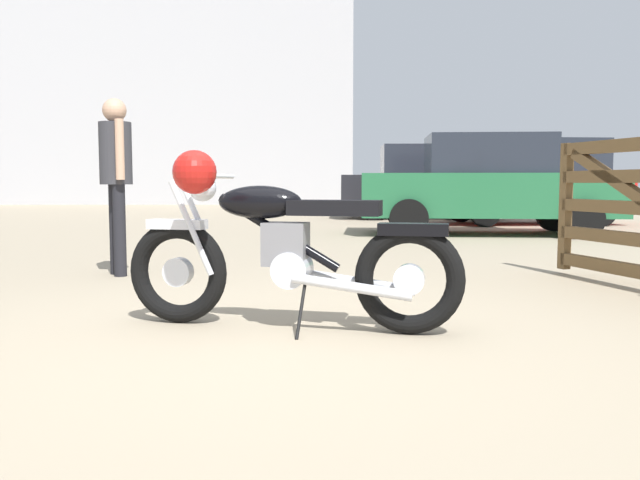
{
  "coord_description": "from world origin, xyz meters",
  "views": [
    {
      "loc": [
        0.1,
        -3.61,
        0.88
      ],
      "look_at": [
        0.32,
        1.22,
        0.46
      ],
      "focal_mm": 37.25,
      "sensor_mm": 36.0,
      "label": 1
    }
  ],
  "objects_px": {
    "vintage_motorcycle": "(279,247)",
    "bystander": "(116,167)",
    "blue_hatchback_right": "(424,181)",
    "white_estate_far": "(487,185)",
    "pale_sedan_back": "(532,181)"
  },
  "relations": [
    {
      "from": "blue_hatchback_right",
      "to": "white_estate_far",
      "type": "relative_size",
      "value": 0.92
    },
    {
      "from": "vintage_motorcycle",
      "to": "white_estate_far",
      "type": "height_order",
      "value": "white_estate_far"
    },
    {
      "from": "bystander",
      "to": "pale_sedan_back",
      "type": "relative_size",
      "value": 0.42
    },
    {
      "from": "vintage_motorcycle",
      "to": "bystander",
      "type": "xyz_separation_m",
      "value": [
        -1.57,
        2.39,
        0.53
      ]
    },
    {
      "from": "vintage_motorcycle",
      "to": "pale_sedan_back",
      "type": "height_order",
      "value": "pale_sedan_back"
    },
    {
      "from": "bystander",
      "to": "white_estate_far",
      "type": "height_order",
      "value": "white_estate_far"
    },
    {
      "from": "vintage_motorcycle",
      "to": "bystander",
      "type": "distance_m",
      "value": 2.9
    },
    {
      "from": "blue_hatchback_right",
      "to": "white_estate_far",
      "type": "xyz_separation_m",
      "value": [
        0.05,
        -5.0,
        -0.08
      ]
    },
    {
      "from": "vintage_motorcycle",
      "to": "blue_hatchback_right",
      "type": "height_order",
      "value": "blue_hatchback_right"
    },
    {
      "from": "vintage_motorcycle",
      "to": "white_estate_far",
      "type": "relative_size",
      "value": 0.46
    },
    {
      "from": "blue_hatchback_right",
      "to": "pale_sedan_back",
      "type": "bearing_deg",
      "value": 132.99
    },
    {
      "from": "vintage_motorcycle",
      "to": "bystander",
      "type": "relative_size",
      "value": 1.23
    },
    {
      "from": "pale_sedan_back",
      "to": "blue_hatchback_right",
      "type": "height_order",
      "value": "same"
    },
    {
      "from": "white_estate_far",
      "to": "bystander",
      "type": "bearing_deg",
      "value": -128.95
    },
    {
      "from": "bystander",
      "to": "pale_sedan_back",
      "type": "height_order",
      "value": "pale_sedan_back"
    }
  ]
}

